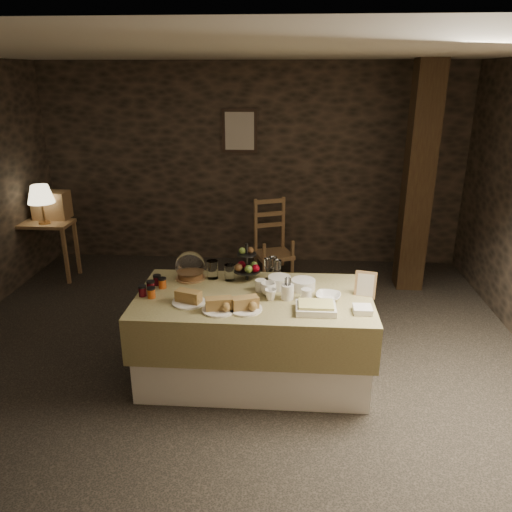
# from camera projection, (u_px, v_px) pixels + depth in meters

# --- Properties ---
(ground_plane) EXTENTS (5.50, 5.00, 0.01)m
(ground_plane) POSITION_uv_depth(u_px,v_px,m) (232.00, 352.00, 4.65)
(ground_plane) COLOR black
(ground_plane) RESTS_ON ground
(room_shell) EXTENTS (5.52, 5.02, 2.60)m
(room_shell) POSITION_uv_depth(u_px,v_px,m) (229.00, 187.00, 4.11)
(room_shell) COLOR black
(room_shell) RESTS_ON ground
(buffet_table) EXTENTS (1.90, 1.01, 0.75)m
(buffet_table) POSITION_uv_depth(u_px,v_px,m) (254.00, 330.00, 4.15)
(buffet_table) COLOR white
(buffet_table) RESTS_ON ground_plane
(console_table) EXTENTS (0.68, 0.39, 0.73)m
(console_table) POSITION_uv_depth(u_px,v_px,m) (44.00, 232.00, 6.14)
(console_table) COLOR brown
(console_table) RESTS_ON ground_plane
(table_lamp) EXTENTS (0.31, 0.31, 0.47)m
(table_lamp) POSITION_uv_depth(u_px,v_px,m) (40.00, 195.00, 5.92)
(table_lamp) COLOR #A77840
(table_lamp) RESTS_ON console_table
(wine_rack) EXTENTS (0.42, 0.26, 0.34)m
(wine_rack) POSITION_uv_depth(u_px,v_px,m) (51.00, 205.00, 6.20)
(wine_rack) COLOR brown
(wine_rack) RESTS_ON console_table
(chair) EXTENTS (0.56, 0.55, 0.73)m
(chair) POSITION_uv_depth(u_px,v_px,m) (274.00, 240.00, 6.45)
(chair) COLOR brown
(chair) RESTS_ON ground_plane
(timber_column) EXTENTS (0.30, 0.30, 2.60)m
(timber_column) POSITION_uv_depth(u_px,v_px,m) (418.00, 180.00, 5.66)
(timber_column) COLOR black
(timber_column) RESTS_ON ground_plane
(framed_picture) EXTENTS (0.45, 0.04, 0.55)m
(framed_picture) POSITION_uv_depth(u_px,v_px,m) (240.00, 131.00, 6.37)
(framed_picture) COLOR #2F2219
(framed_picture) RESTS_ON room_shell
(plate_stack_a) EXTENTS (0.19, 0.19, 0.10)m
(plate_stack_a) POSITION_uv_depth(u_px,v_px,m) (279.00, 282.00, 4.16)
(plate_stack_a) COLOR white
(plate_stack_a) RESTS_ON buffet_table
(plate_stack_b) EXTENTS (0.20, 0.20, 0.08)m
(plate_stack_b) POSITION_uv_depth(u_px,v_px,m) (303.00, 284.00, 4.14)
(plate_stack_b) COLOR white
(plate_stack_b) RESTS_ON buffet_table
(cutlery_holder) EXTENTS (0.10, 0.10, 0.12)m
(cutlery_holder) POSITION_uv_depth(u_px,v_px,m) (287.00, 292.00, 3.95)
(cutlery_holder) COLOR white
(cutlery_holder) RESTS_ON buffet_table
(cup_a) EXTENTS (0.15, 0.15, 0.10)m
(cup_a) POSITION_uv_depth(u_px,v_px,m) (268.00, 289.00, 4.04)
(cup_a) COLOR white
(cup_a) RESTS_ON buffet_table
(cup_b) EXTENTS (0.12, 0.12, 0.09)m
(cup_b) POSITION_uv_depth(u_px,v_px,m) (271.00, 294.00, 3.95)
(cup_b) COLOR white
(cup_b) RESTS_ON buffet_table
(mug_c) EXTENTS (0.09, 0.09, 0.09)m
(mug_c) POSITION_uv_depth(u_px,v_px,m) (261.00, 285.00, 4.11)
(mug_c) COLOR white
(mug_c) RESTS_ON buffet_table
(mug_d) EXTENTS (0.08, 0.08, 0.09)m
(mug_d) POSITION_uv_depth(u_px,v_px,m) (306.00, 294.00, 3.95)
(mug_d) COLOR white
(mug_d) RESTS_ON buffet_table
(bowl) EXTENTS (0.23, 0.23, 0.05)m
(bowl) POSITION_uv_depth(u_px,v_px,m) (328.00, 297.00, 3.96)
(bowl) COLOR white
(bowl) RESTS_ON buffet_table
(cake_dome) EXTENTS (0.26, 0.26, 0.26)m
(cake_dome) POSITION_uv_depth(u_px,v_px,m) (190.00, 268.00, 4.33)
(cake_dome) COLOR brown
(cake_dome) RESTS_ON buffet_table
(fruit_stand) EXTENTS (0.24, 0.24, 0.33)m
(fruit_stand) POSITION_uv_depth(u_px,v_px,m) (247.00, 266.00, 4.29)
(fruit_stand) COLOR black
(fruit_stand) RESTS_ON buffet_table
(bread_platter_left) EXTENTS (0.26, 0.26, 0.11)m
(bread_platter_left) POSITION_uv_depth(u_px,v_px,m) (189.00, 298.00, 3.89)
(bread_platter_left) COLOR white
(bread_platter_left) RESTS_ON buffet_table
(bread_platter_center) EXTENTS (0.26, 0.26, 0.11)m
(bread_platter_center) POSITION_uv_depth(u_px,v_px,m) (219.00, 306.00, 3.77)
(bread_platter_center) COLOR white
(bread_platter_center) RESTS_ON buffet_table
(bread_platter_right) EXTENTS (0.26, 0.26, 0.11)m
(bread_platter_right) POSITION_uv_depth(u_px,v_px,m) (245.00, 305.00, 3.78)
(bread_platter_right) COLOR white
(bread_platter_right) RESTS_ON buffet_table
(jam_jars) EXTENTS (0.18, 0.32, 0.07)m
(jam_jars) POSITION_uv_depth(u_px,v_px,m) (153.00, 287.00, 4.10)
(jam_jars) COLOR #540C18
(jam_jars) RESTS_ON buffet_table
(tart_dish) EXTENTS (0.30, 0.22, 0.07)m
(tart_dish) POSITION_uv_depth(u_px,v_px,m) (316.00, 308.00, 3.75)
(tart_dish) COLOR white
(tart_dish) RESTS_ON buffet_table
(square_dish) EXTENTS (0.14, 0.14, 0.04)m
(square_dish) POSITION_uv_depth(u_px,v_px,m) (363.00, 310.00, 3.74)
(square_dish) COLOR white
(square_dish) RESTS_ON buffet_table
(menu_frame) EXTENTS (0.18, 0.11, 0.22)m
(menu_frame) POSITION_uv_depth(u_px,v_px,m) (365.00, 285.00, 4.01)
(menu_frame) COLOR brown
(menu_frame) RESTS_ON buffet_table
(storage_jar_a) EXTENTS (0.10, 0.10, 0.16)m
(storage_jar_a) POSITION_uv_depth(u_px,v_px,m) (212.00, 269.00, 4.35)
(storage_jar_a) COLOR white
(storage_jar_a) RESTS_ON buffet_table
(storage_jar_b) EXTENTS (0.09, 0.09, 0.14)m
(storage_jar_b) POSITION_uv_depth(u_px,v_px,m) (230.00, 272.00, 4.31)
(storage_jar_b) COLOR white
(storage_jar_b) RESTS_ON buffet_table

